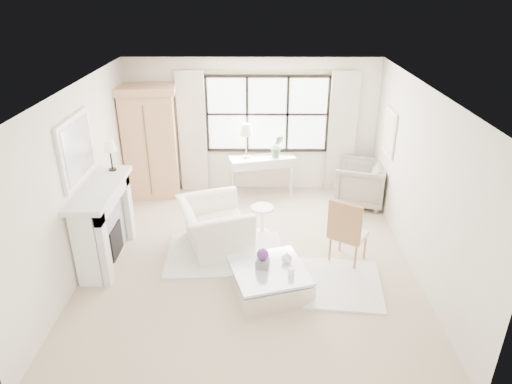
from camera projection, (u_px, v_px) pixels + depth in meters
floor at (250, 258)px, 7.27m from camera, size 5.50×5.50×0.00m
ceiling at (249, 89)px, 6.12m from camera, size 5.50×5.50×0.00m
wall_back at (252, 126)px, 9.18m from camera, size 5.00×0.00×5.00m
wall_front at (243, 302)px, 4.21m from camera, size 5.00×0.00×5.00m
wall_left at (80, 181)px, 6.71m from camera, size 0.00×5.50×5.50m
wall_right at (420, 182)px, 6.68m from camera, size 0.00×5.50×5.50m
window_pane at (267, 114)px, 9.06m from camera, size 2.40×0.02×1.50m
window_frame at (267, 114)px, 9.05m from camera, size 2.50×0.04×1.50m
curtain_rod at (268, 70)px, 8.63m from camera, size 3.30×0.04×0.04m
curtain_left at (193, 133)px, 9.15m from camera, size 0.55×0.10×2.47m
curtain_right at (342, 133)px, 9.13m from camera, size 0.55×0.10×2.47m
fireplace at (102, 222)px, 7.01m from camera, size 0.58×1.66×1.26m
mirror_frame at (76, 149)px, 6.50m from camera, size 0.05×1.15×0.95m
mirror_glass at (78, 149)px, 6.50m from camera, size 0.02×1.00×0.80m
art_frame at (390, 133)px, 8.13m from camera, size 0.04×0.62×0.82m
art_canvas at (389, 133)px, 8.13m from camera, size 0.01×0.52×0.72m
mantel_lamp at (109, 147)px, 7.14m from camera, size 0.22×0.22×0.51m
armoire at (150, 142)px, 8.95m from camera, size 1.19×0.83×2.24m
console_table at (262, 175)px, 9.31m from camera, size 1.37×0.75×0.80m
console_lamp at (246, 131)px, 8.89m from camera, size 0.28×0.28×0.69m
orchid_plant at (277, 146)px, 9.02m from camera, size 0.28×0.23×0.47m
side_table at (262, 216)px, 7.87m from camera, size 0.40×0.40×0.51m
rug_left at (225, 254)px, 7.37m from camera, size 1.91×1.40×0.03m
rug_right at (324, 282)px, 6.67m from camera, size 1.78×1.41×0.03m
club_armchair at (215, 226)px, 7.43m from camera, size 1.38×1.48×0.78m
wingback_chair at (360, 183)px, 8.91m from camera, size 1.15×1.13×0.84m
french_chair at (347, 244)px, 7.08m from camera, size 0.67×0.67×1.08m
coffee_table at (269, 281)px, 6.44m from camera, size 1.24×1.24×0.38m
planter_box at (262, 263)px, 6.37m from camera, size 0.20×0.20×0.13m
planter_flowers at (263, 254)px, 6.30m from camera, size 0.17×0.17×0.17m
pillar_candle at (291, 272)px, 6.18m from camera, size 0.09×0.09×0.12m
coffee_vase at (287, 257)px, 6.47m from camera, size 0.16×0.16×0.16m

